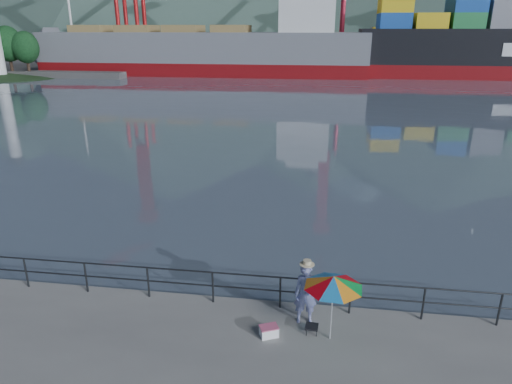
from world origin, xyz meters
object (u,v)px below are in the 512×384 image
cooler_bag (269,332)px  bulk_carrier (213,50)px  beach_umbrella (334,282)px  fisherman (306,294)px

cooler_bag → bulk_carrier: size_ratio=0.01×
beach_umbrella → cooler_bag: beach_umbrella is taller
fisherman → beach_umbrella: bearing=-49.2°
fisherman → cooler_bag: (-0.92, -0.78, -0.75)m
fisherman → cooler_bag: size_ratio=3.84×
beach_umbrella → fisherman: bearing=136.7°
cooler_bag → bulk_carrier: (-18.38, 72.14, 3.91)m
fisherman → bulk_carrier: size_ratio=0.03×
beach_umbrella → cooler_bag: bearing=-175.6°
fisherman → cooler_bag: fisherman is taller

